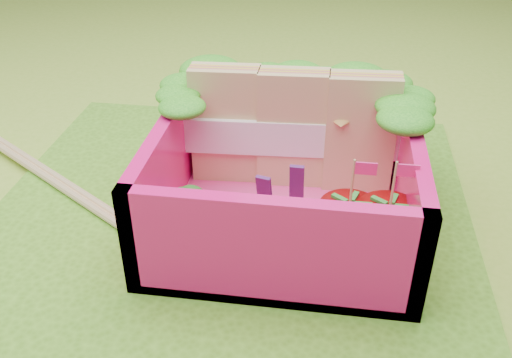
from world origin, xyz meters
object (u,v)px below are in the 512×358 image
object	(u,v)px
bento_box	(286,177)
broccoli	(184,209)
strawberry_right	(386,232)
sandwich_stack	(293,129)
strawberry_left	(347,229)
chopsticks	(71,190)

from	to	relation	value
bento_box	broccoli	world-z (taller)	bento_box
bento_box	strawberry_right	size ratio (longest dim) A/B	2.45
bento_box	sandwich_stack	distance (m)	0.35
bento_box	strawberry_left	bearing A→B (deg)	-41.68
sandwich_stack	chopsticks	xyz separation A→B (m)	(-1.24, -0.25, -0.35)
bento_box	chopsticks	xyz separation A→B (m)	(-1.24, 0.09, -0.25)
strawberry_left	strawberry_right	bearing A→B (deg)	-2.48
sandwich_stack	strawberry_left	distance (m)	0.72
strawberry_right	chopsticks	distance (m)	1.79
broccoli	chopsticks	distance (m)	0.89
bento_box	strawberry_right	xyz separation A→B (m)	(0.50, -0.29, -0.07)
strawberry_left	chopsticks	distance (m)	1.61
sandwich_stack	strawberry_right	world-z (taller)	sandwich_stack
broccoli	strawberry_right	world-z (taller)	strawberry_right
bento_box	chopsticks	distance (m)	1.26
sandwich_stack	broccoli	world-z (taller)	sandwich_stack
sandwich_stack	strawberry_left	world-z (taller)	sandwich_stack
broccoli	chopsticks	xyz separation A→B (m)	(-0.78, 0.39, -0.21)
broccoli	strawberry_left	distance (m)	0.78
broccoli	strawberry_left	xyz separation A→B (m)	(0.78, 0.01, -0.04)
strawberry_left	chopsticks	xyz separation A→B (m)	(-1.56, 0.37, -0.17)
bento_box	broccoli	xyz separation A→B (m)	(-0.46, -0.30, -0.04)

